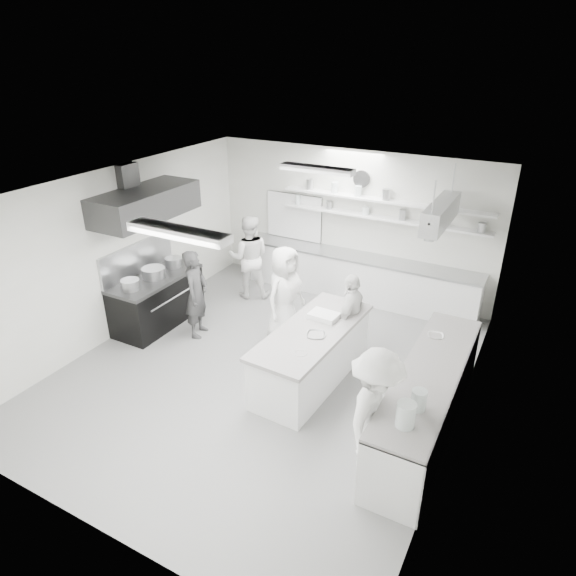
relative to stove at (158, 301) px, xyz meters
The scene contains 27 objects.
floor 2.67m from the stove, ahead, with size 6.00×7.00×0.02m, color gray.
ceiling 3.67m from the stove, ahead, with size 6.00×7.00×0.02m, color white.
wall_back 4.18m from the stove, 50.01° to the left, with size 6.00×0.04×3.00m, color silver.
wall_front 4.80m from the stove, 56.31° to the right, with size 6.00×0.04×3.00m, color silver.
wall_left 1.19m from the stove, 135.00° to the right, with size 0.04×7.00×3.00m, color silver.
wall_right 5.71m from the stove, ahead, with size 0.04×7.00×3.00m, color silver.
stove is the anchor object (origin of this frame).
exhaust_hood 1.90m from the stove, 90.00° to the right, with size 0.85×2.00×0.50m, color #343435.
back_counter 4.03m from the stove, 43.99° to the left, with size 5.00×0.60×0.92m, color white.
shelf_lower 4.63m from the stove, 41.99° to the left, with size 4.20×0.26×0.04m, color white.
shelf_upper 4.74m from the stove, 41.99° to the left, with size 4.20×0.26×0.04m, color white.
pass_through_window 3.49m from the stove, 67.12° to the left, with size 1.30×0.04×1.00m, color black.
wall_clock 4.60m from the stove, 47.54° to the left, with size 0.32×0.32×0.05m, color silver.
right_counter 5.28m from the stove, ahead, with size 0.74×3.30×0.94m, color white.
pot_rack 5.35m from the stove, 23.50° to the left, with size 0.30×1.60×0.40m, color #A6A7AA.
light_fixture_front 4.22m from the stove, 40.24° to the right, with size 1.30×0.25×0.10m, color white.
light_fixture_rear 3.86m from the stove, 28.30° to the left, with size 1.30×0.25×0.10m, color white.
prep_island 3.38m from the stove, ahead, with size 0.87×2.35×0.86m, color white.
stove_pot 0.58m from the stove, 90.00° to the right, with size 0.42×0.42×0.23m, color #A6A7AA.
cook_stove 1.00m from the stove, ahead, with size 0.60×0.39×1.64m, color #343435.
cook_back 2.07m from the stove, 63.11° to the left, with size 0.86×0.67×1.76m, color white.
cook_island_left 2.51m from the stove, 15.00° to the left, with size 0.86×0.56×1.76m, color white.
cook_island_right 3.72m from the stove, ahead, with size 0.91×0.38×1.55m, color white.
cook_right 5.14m from the stove, 18.77° to the right, with size 1.12×0.65×1.74m, color white.
bowl_island_a 3.54m from the stove, ahead, with size 0.29×0.29×0.07m, color #A6A7AA.
bowl_island_b 3.67m from the stove, 15.22° to the right, with size 0.18×0.18×0.06m, color white.
bowl_right 5.12m from the stove, ahead, with size 0.23×0.23×0.06m, color white.
Camera 1 is at (3.61, -5.93, 4.82)m, focal length 31.64 mm.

